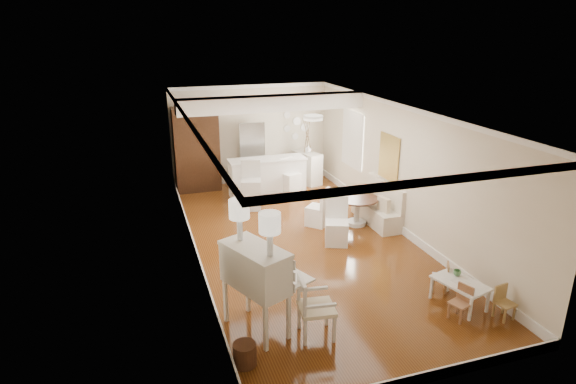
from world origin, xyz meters
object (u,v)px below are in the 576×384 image
wicker_basket (245,354)px  fridge (264,153)px  slip_chair_near (337,222)px  sideboard (307,168)px  slip_chair_far (317,207)px  kids_chair_b (440,277)px  pantry_cabinet (196,150)px  kids_chair_c (505,303)px  kids_table (459,294)px  breakfast_counter (267,177)px  bar_stool_right (290,178)px  kids_chair_a (460,303)px  bar_stool_left (251,186)px  dining_table (357,211)px  secretary_bureau (256,289)px  gustavian_armchair (317,307)px

wicker_basket → fridge: bearing=72.7°
slip_chair_near → sideboard: slip_chair_near is taller
slip_chair_near → slip_chair_far: (-0.02, 1.05, -0.05)m
wicker_basket → sideboard: bearing=63.9°
kids_chair_b → slip_chair_near: bearing=-125.5°
pantry_cabinet → kids_chair_c: bearing=-64.8°
kids_table → breakfast_counter: (-1.52, 6.17, 0.30)m
kids_chair_c → breakfast_counter: bearing=98.1°
breakfast_counter → bar_stool_right: size_ratio=1.97×
kids_table → kids_chair_a: bearing=-125.7°
slip_chair_far → pantry_cabinet: bearing=-100.9°
sideboard → fridge: bearing=147.8°
slip_chair_near → bar_stool_right: bar_stool_right is taller
bar_stool_left → kids_chair_b: bearing=-51.6°
slip_chair_far → pantry_cabinet: (-2.23, 3.39, 0.70)m
kids_chair_c → dining_table: bearing=89.5°
kids_chair_c → slip_chair_far: (-1.43, 4.39, 0.17)m
bar_stool_left → sideboard: bearing=51.5°
pantry_cabinet → bar_stool_left: bearing=-61.0°
fridge → sideboard: size_ratio=1.89×
kids_chair_a → slip_chair_near: 3.23m
bar_stool_right → kids_chair_b: bearing=-102.4°
bar_stool_right → pantry_cabinet: (-2.26, 1.35, 0.63)m
dining_table → pantry_cabinet: (-3.10, 3.65, 0.82)m
pantry_cabinet → fridge: size_ratio=1.28×
kids_chair_c → fridge: bearing=94.6°
kids_table → bar_stool_left: (-2.17, 5.35, 0.39)m
slip_chair_near → fridge: fridge is taller
fridge → secretary_bureau: bearing=-106.3°
dining_table → sideboard: bearing=90.2°
kids_chair_b → bar_stool_right: bearing=-137.8°
slip_chair_far → slip_chair_near: bearing=46.9°
slip_chair_near → fridge: (-0.36, 4.41, 0.41)m
secretary_bureau → gustavian_armchair: (0.81, -0.41, -0.21)m
slip_chair_near → slip_chair_far: size_ratio=1.10×
kids_table → slip_chair_far: size_ratio=0.96×
kids_chair_b → bar_stool_right: size_ratio=0.51×
wicker_basket → dining_table: (3.55, 3.95, 0.17)m
wicker_basket → kids_chair_b: size_ratio=0.60×
kids_chair_c → fridge: size_ratio=0.31×
kids_chair_a → pantry_cabinet: bearing=-177.5°
secretary_bureau → bar_stool_right: secretary_bureau is taller
wicker_basket → bar_stool_right: 6.81m
gustavian_armchair → sideboard: 7.33m
gustavian_armchair → dining_table: gustavian_armchair is taller
gustavian_armchair → slip_chair_near: size_ratio=0.97×
kids_chair_a → bar_stool_right: bearing=167.6°
secretary_bureau → kids_chair_b: 3.33m
gustavian_armchair → kids_chair_a: bearing=-90.0°
secretary_bureau → wicker_basket: secretary_bureau is taller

